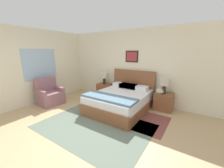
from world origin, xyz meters
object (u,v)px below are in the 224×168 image
Objects in this scene: table_lamp_near_window at (104,76)px; table_lamp_by_door at (165,83)px; armchair at (50,95)px; bed at (120,100)px; nightstand_near_window at (105,90)px; nightstand_by_door at (164,102)px.

table_lamp_near_window and table_lamp_by_door have the same top height.
table_lamp_by_door is at bearing 120.61° from armchair.
bed is at bearing -31.27° from table_lamp_near_window.
bed is 1.37m from nightstand_near_window.
armchair is 2.05m from nightstand_near_window.
nightstand_by_door is at bearing 32.05° from bed.
table_lamp_by_door is (3.49, 1.66, 0.57)m from armchair.
table_lamp_near_window is at bearing -85.66° from nightstand_near_window.
nightstand_by_door is 2.41m from table_lamp_near_window.
nightstand_near_window is (1.18, 1.68, -0.03)m from armchair.
bed reaches higher than table_lamp_near_window.
nightstand_near_window is 1.00× the size of nightstand_by_door.
bed is 4.21× the size of table_lamp_by_door.
table_lamp_near_window is 2.31m from table_lamp_by_door.
table_lamp_by_door is (2.31, -0.02, 0.61)m from nightstand_near_window.
bed is 2.53m from armchair.
bed reaches higher than nightstand_near_window.
nightstand_near_window is 1.20× the size of table_lamp_near_window.
armchair is at bearing -125.38° from table_lamp_near_window.
table_lamp_by_door is at bearing 0.00° from table_lamp_near_window.
armchair is (-2.34, -0.95, -0.01)m from bed.
armchair is at bearing -124.93° from nightstand_near_window.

